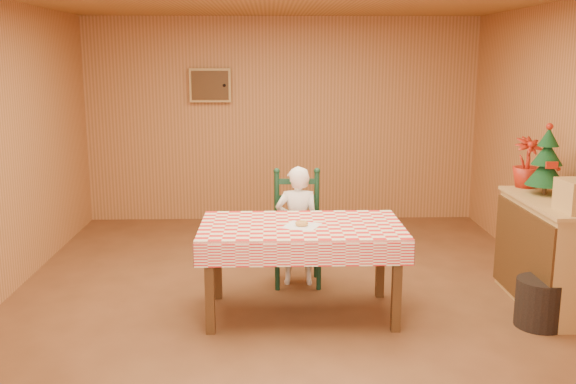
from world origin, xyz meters
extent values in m
plane|color=brown|center=(0.00, 0.00, 0.00)|extent=(6.00, 6.00, 0.00)
cube|color=#B77642|center=(0.00, 3.00, 1.30)|extent=(5.00, 0.10, 2.60)
cube|color=tan|center=(-0.90, 2.94, 1.75)|extent=(0.52, 0.08, 0.42)
cube|color=#503015|center=(-0.90, 2.90, 1.75)|extent=(0.46, 0.02, 0.36)
sphere|color=black|center=(-0.72, 2.88, 1.75)|extent=(0.04, 0.04, 0.04)
cube|color=#503015|center=(0.10, -0.22, 0.72)|extent=(1.60, 0.90, 0.06)
cube|color=#503015|center=(-0.62, -0.59, 0.34)|extent=(0.07, 0.07, 0.69)
cube|color=#503015|center=(0.82, -0.59, 0.34)|extent=(0.07, 0.07, 0.69)
cube|color=#503015|center=(-0.62, 0.15, 0.34)|extent=(0.07, 0.07, 0.69)
cube|color=#503015|center=(0.82, 0.15, 0.34)|extent=(0.07, 0.07, 0.69)
cube|color=red|center=(0.10, -0.22, 0.76)|extent=(1.64, 0.94, 0.02)
cube|color=red|center=(0.10, -0.69, 0.66)|extent=(1.64, 0.02, 0.18)
cube|color=red|center=(0.10, 0.25, 0.66)|extent=(1.64, 0.02, 0.18)
cube|color=#335B2A|center=(-0.72, -0.22, 0.66)|extent=(0.02, 0.94, 0.18)
cube|color=#335B2A|center=(0.92, -0.22, 0.66)|extent=(0.02, 0.94, 0.18)
cube|color=black|center=(0.10, 0.51, 0.43)|extent=(0.44, 0.40, 0.04)
cylinder|color=black|center=(-0.09, 0.34, 0.21)|extent=(0.04, 0.04, 0.41)
cylinder|color=black|center=(0.29, 0.34, 0.21)|extent=(0.04, 0.04, 0.41)
cylinder|color=black|center=(-0.09, 0.68, 0.21)|extent=(0.04, 0.04, 0.41)
cylinder|color=black|center=(0.29, 0.68, 0.21)|extent=(0.04, 0.04, 0.41)
cylinder|color=black|center=(-0.09, 0.68, 0.75)|extent=(0.05, 0.05, 0.60)
sphere|color=black|center=(-0.09, 0.68, 1.05)|extent=(0.06, 0.06, 0.06)
cylinder|color=black|center=(0.29, 0.68, 0.75)|extent=(0.05, 0.05, 0.60)
sphere|color=black|center=(0.29, 0.68, 1.05)|extent=(0.06, 0.06, 0.06)
cube|color=black|center=(0.10, 0.68, 0.63)|extent=(0.38, 0.03, 0.05)
cube|color=black|center=(0.10, 0.68, 0.79)|extent=(0.38, 0.03, 0.05)
cube|color=black|center=(0.10, 0.68, 0.95)|extent=(0.38, 0.03, 0.05)
imported|color=white|center=(0.10, 0.51, 0.56)|extent=(0.41, 0.27, 1.12)
cube|color=white|center=(0.10, -0.27, 0.77)|extent=(0.34, 0.34, 0.00)
torus|color=#DA9F4E|center=(0.10, -0.27, 0.79)|extent=(0.11, 0.11, 0.04)
cube|color=tan|center=(2.23, -0.10, 0.45)|extent=(0.50, 1.20, 0.90)
cube|color=tan|center=(2.23, -0.10, 0.92)|extent=(0.54, 1.24, 0.03)
cube|color=#503015|center=(1.97, -0.10, 0.45)|extent=(0.02, 1.20, 0.80)
cylinder|color=#503015|center=(2.23, 0.15, 0.97)|extent=(0.04, 0.04, 0.08)
cone|color=#0B3316|center=(2.23, 0.15, 1.13)|extent=(0.34, 0.34, 0.24)
cone|color=#0B3316|center=(2.23, 0.15, 1.29)|extent=(0.26, 0.26, 0.20)
cone|color=#0B3316|center=(2.23, 0.15, 1.43)|extent=(0.18, 0.18, 0.16)
sphere|color=#A21E0F|center=(2.23, 0.15, 1.52)|extent=(0.06, 0.06, 0.06)
cube|color=#A21E0F|center=(2.21, 0.00, 1.21)|extent=(0.10, 0.02, 0.06)
sphere|color=#A21E0F|center=(2.31, 0.09, 1.16)|extent=(0.04, 0.04, 0.04)
sphere|color=#A21E0F|center=(2.16, 0.20, 1.23)|extent=(0.04, 0.04, 0.04)
sphere|color=#A21E0F|center=(2.27, 0.24, 1.33)|extent=(0.04, 0.04, 0.04)
imported|color=#A21E0F|center=(2.18, 0.45, 1.16)|extent=(0.30, 0.30, 0.46)
cylinder|color=black|center=(1.98, -0.53, 0.19)|extent=(0.44, 0.44, 0.39)
camera|label=1|loc=(-0.16, -5.25, 2.10)|focal=40.00mm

